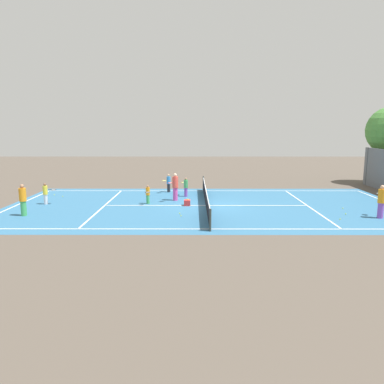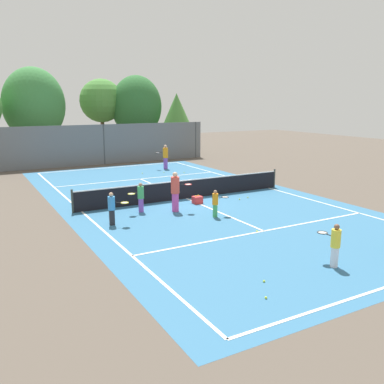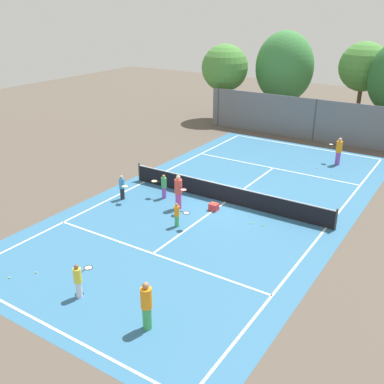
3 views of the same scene
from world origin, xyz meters
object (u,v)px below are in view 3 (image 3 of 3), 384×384
object	(u,v)px
player_0	(339,151)
player_4	(177,214)
tennis_ball_2	(263,226)
player_2	(122,187)
player_1	(164,186)
tennis_ball_4	(9,278)
tennis_ball_1	(317,168)
tennis_ball_6	(297,162)
player_3	(78,280)
player_6	(178,192)
tennis_ball_0	(332,175)
ball_crate	(214,207)
tennis_ball_3	(250,223)
tennis_ball_7	(148,251)
player_5	(147,305)
tennis_ball_5	(36,272)

from	to	relation	value
player_0	player_4	world-z (taller)	player_0
tennis_ball_2	player_2	bearing A→B (deg)	-171.28
player_1	player_2	bearing A→B (deg)	-143.05
tennis_ball_2	tennis_ball_4	bearing A→B (deg)	-124.35
player_4	tennis_ball_1	size ratio (longest dim) A/B	18.44
tennis_ball_4	tennis_ball_6	bearing A→B (deg)	76.84
player_3	player_6	xyz separation A→B (m)	(-1.28, 8.24, 0.24)
tennis_ball_2	tennis_ball_6	bearing A→B (deg)	101.33
tennis_ball_0	ball_crate	bearing A→B (deg)	-113.84
tennis_ball_3	tennis_ball_7	size ratio (longest dim) A/B	1.00
player_5	tennis_ball_7	xyz separation A→B (m)	(-3.05, 3.93, -0.88)
player_3	ball_crate	size ratio (longest dim) A/B	3.08
tennis_ball_3	player_2	bearing A→B (deg)	-171.31
tennis_ball_7	tennis_ball_0	bearing A→B (deg)	73.72
player_1	tennis_ball_1	world-z (taller)	player_1
tennis_ball_1	tennis_ball_5	world-z (taller)	same
player_3	ball_crate	world-z (taller)	player_3
player_1	player_5	size ratio (longest dim) A/B	0.77
player_3	tennis_ball_0	world-z (taller)	player_3
player_0	tennis_ball_6	world-z (taller)	player_0
player_4	player_6	distance (m)	2.07
player_1	ball_crate	distance (m)	3.14
player_3	tennis_ball_7	bearing A→B (deg)	88.62
player_5	player_6	size ratio (longest dim) A/B	0.96
player_1	tennis_ball_7	world-z (taller)	player_1
tennis_ball_3	player_0	bearing A→B (deg)	84.87
player_4	tennis_ball_4	size ratio (longest dim) A/B	18.44
player_4	tennis_ball_3	distance (m)	3.60
player_0	tennis_ball_1	size ratio (longest dim) A/B	27.60
player_0	tennis_ball_4	distance (m)	21.43
player_4	tennis_ball_2	world-z (taller)	player_4
player_4	ball_crate	xyz separation A→B (m)	(0.53, 2.54, -0.45)
player_6	tennis_ball_2	distance (m)	4.66
tennis_ball_0	tennis_ball_4	distance (m)	19.37
player_6	player_4	bearing A→B (deg)	-57.13
ball_crate	tennis_ball_7	distance (m)	5.16
player_0	tennis_ball_1	distance (m)	1.96
tennis_ball_0	tennis_ball_4	world-z (taller)	same
tennis_ball_2	tennis_ball_6	size ratio (longest dim) A/B	1.00
ball_crate	tennis_ball_0	distance (m)	9.02
tennis_ball_2	tennis_ball_3	size ratio (longest dim) A/B	1.00
player_6	tennis_ball_4	distance (m)	9.16
player_6	tennis_ball_0	world-z (taller)	player_6
player_2	tennis_ball_2	world-z (taller)	player_2
player_6	tennis_ball_4	xyz separation A→B (m)	(-1.91, -8.91, -0.92)
player_3	tennis_ball_2	bearing A→B (deg)	69.56
player_3	tennis_ball_1	size ratio (longest dim) A/B	20.80
tennis_ball_3	tennis_ball_1	bearing A→B (deg)	89.18
player_0	player_6	bearing A→B (deg)	-113.38
tennis_ball_5	player_3	bearing A→B (deg)	-3.15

